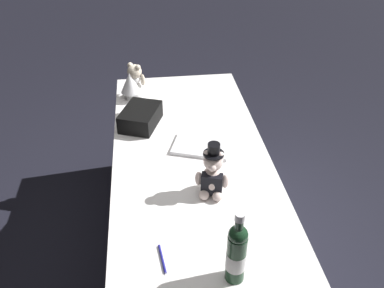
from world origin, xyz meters
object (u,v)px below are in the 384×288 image
at_px(signing_pen, 162,260).
at_px(gift_case_black, 141,117).
at_px(champagne_bottle, 236,253).
at_px(guestbook, 202,146).
at_px(teddy_bear_groom, 213,175).
at_px(teddy_bear_bride, 134,83).

distance_m(signing_pen, gift_case_black, 1.02).
distance_m(champagne_bottle, guestbook, 0.85).
bearing_deg(champagne_bottle, signing_pen, -112.37).
relative_size(teddy_bear_groom, gift_case_black, 0.87).
xyz_separation_m(champagne_bottle, gift_case_black, (-1.12, -0.33, -0.09)).
bearing_deg(teddy_bear_bride, guestbook, 29.87).
xyz_separation_m(teddy_bear_bride, gift_case_black, (0.34, 0.03, -0.05)).
relative_size(teddy_bear_groom, guestbook, 0.91).
bearing_deg(gift_case_black, guestbook, 49.32).
bearing_deg(guestbook, signing_pen, -0.16).
relative_size(teddy_bear_bride, gift_case_black, 0.74).
relative_size(gift_case_black, guestbook, 1.04).
distance_m(teddy_bear_bride, gift_case_black, 0.35).
bearing_deg(guestbook, gift_case_black, -111.23).
height_order(teddy_bear_groom, gift_case_black, teddy_bear_groom).
bearing_deg(teddy_bear_groom, gift_case_black, -153.38).
height_order(teddy_bear_groom, teddy_bear_bride, teddy_bear_groom).
xyz_separation_m(teddy_bear_groom, gift_case_black, (-0.64, -0.32, -0.05)).
bearing_deg(gift_case_black, teddy_bear_groom, 26.62).
distance_m(teddy_bear_bride, champagne_bottle, 1.51).
bearing_deg(teddy_bear_groom, teddy_bear_bride, -160.24).
distance_m(teddy_bear_groom, guestbook, 0.38).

